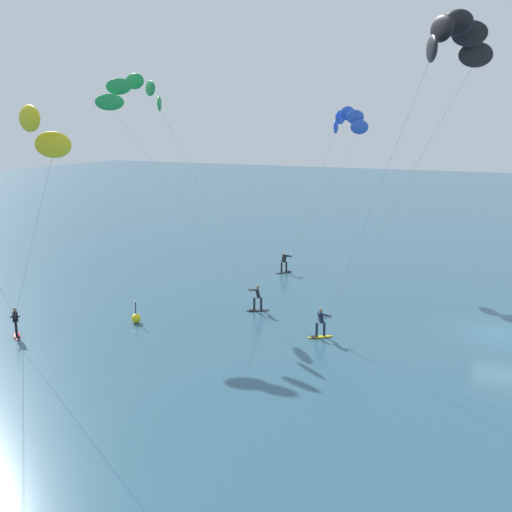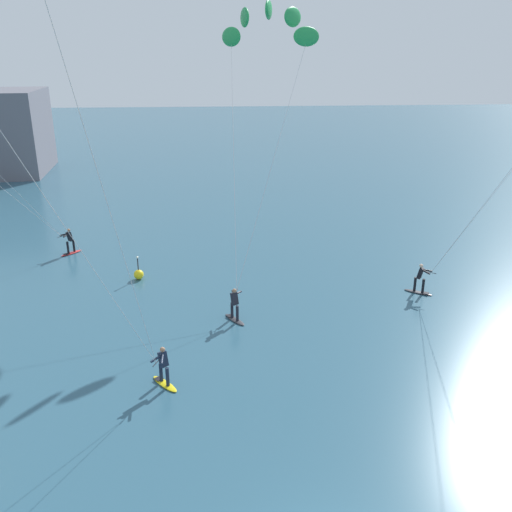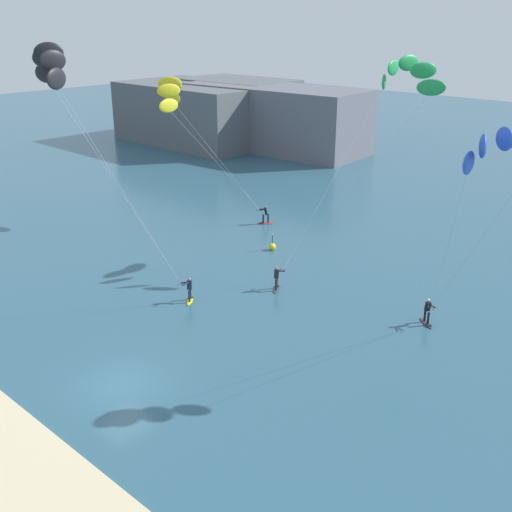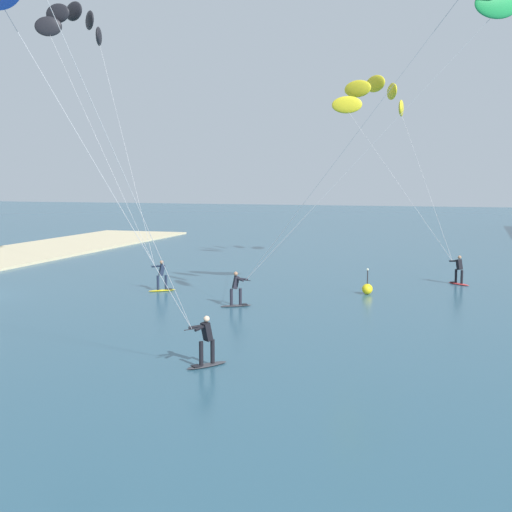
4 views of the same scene
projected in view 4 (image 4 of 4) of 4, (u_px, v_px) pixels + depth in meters
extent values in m
ellipsoid|color=#333338|center=(207.00, 365.00, 21.93)|extent=(1.43, 1.17, 0.08)
cube|color=black|center=(196.00, 366.00, 21.68)|extent=(0.40, 0.40, 0.02)
cylinder|color=black|center=(213.00, 351.00, 22.02)|extent=(0.14, 0.14, 0.78)
cylinder|color=black|center=(201.00, 353.00, 21.75)|extent=(0.14, 0.14, 0.78)
cube|color=black|center=(207.00, 331.00, 21.80)|extent=(0.44, 0.43, 0.63)
sphere|color=beige|center=(207.00, 319.00, 21.76)|extent=(0.20, 0.20, 0.20)
cylinder|color=black|center=(192.00, 329.00, 21.47)|extent=(0.45, 0.36, 0.03)
cylinder|color=black|center=(201.00, 328.00, 21.54)|extent=(0.60, 0.25, 0.15)
cylinder|color=black|center=(198.00, 327.00, 21.72)|extent=(0.38, 0.56, 0.15)
cylinder|color=#B2B2B7|center=(102.00, 176.00, 20.10)|extent=(3.07, 4.42, 9.70)
cylinder|color=#B2B2B7|center=(125.00, 176.00, 18.80)|extent=(5.04, 1.88, 9.70)
ellipsoid|color=yellow|center=(162.00, 290.00, 36.48)|extent=(1.23, 1.39, 0.08)
cube|color=black|center=(169.00, 289.00, 36.63)|extent=(0.40, 0.40, 0.02)
cylinder|color=#192338|center=(158.00, 283.00, 36.35)|extent=(0.14, 0.14, 0.78)
cylinder|color=#192338|center=(166.00, 282.00, 36.51)|extent=(0.14, 0.14, 0.78)
cube|color=#192338|center=(162.00, 270.00, 36.35)|extent=(0.43, 0.44, 0.63)
sphere|color=#9E7051|center=(162.00, 262.00, 36.30)|extent=(0.20, 0.20, 0.20)
cylinder|color=black|center=(155.00, 266.00, 36.68)|extent=(0.24, 0.52, 0.03)
cylinder|color=#192338|center=(157.00, 266.00, 36.42)|extent=(0.09, 0.60, 0.15)
cylinder|color=#192338|center=(160.00, 266.00, 36.59)|extent=(0.48, 0.49, 0.15)
ellipsoid|color=black|center=(99.00, 36.00, 40.64)|extent=(1.53, 0.88, 1.10)
ellipsoid|color=black|center=(90.00, 20.00, 40.05)|extent=(1.30, 1.31, 1.10)
ellipsoid|color=black|center=(74.00, 11.00, 39.16)|extent=(0.87, 1.53, 1.10)
ellipsoid|color=black|center=(58.00, 13.00, 38.35)|extent=(0.33, 1.53, 1.10)
ellipsoid|color=black|center=(48.00, 26.00, 37.95)|extent=(0.88, 1.53, 1.10)
cylinder|color=#B2B2B7|center=(125.00, 148.00, 38.68)|extent=(4.14, 5.46, 13.00)
cylinder|color=#B2B2B7|center=(101.00, 147.00, 37.33)|extent=(0.89, 6.78, 13.00)
ellipsoid|color=#333338|center=(236.00, 306.00, 32.14)|extent=(1.11, 1.46, 0.08)
cube|color=black|center=(244.00, 304.00, 32.24)|extent=(0.39, 0.39, 0.02)
cylinder|color=black|center=(231.00, 297.00, 32.03)|extent=(0.14, 0.14, 0.78)
cylinder|color=black|center=(240.00, 297.00, 32.14)|extent=(0.14, 0.14, 0.78)
cube|color=black|center=(236.00, 282.00, 32.01)|extent=(0.43, 0.43, 0.63)
sphere|color=#9E7051|center=(236.00, 274.00, 31.96)|extent=(0.20, 0.20, 0.20)
cylinder|color=black|center=(246.00, 280.00, 31.71)|extent=(0.16, 0.54, 0.03)
cylinder|color=black|center=(242.00, 279.00, 31.94)|extent=(0.17, 0.61, 0.15)
cylinder|color=black|center=(239.00, 279.00, 31.75)|extent=(0.42, 0.54, 0.15)
ellipsoid|color=#1E9347|center=(496.00, 5.00, 26.94)|extent=(1.28, 1.82, 1.10)
cylinder|color=#B2B2B7|center=(340.00, 156.00, 27.44)|extent=(4.67, 9.64, 11.40)
cylinder|color=#B2B2B7|center=(361.00, 157.00, 29.34)|extent=(0.33, 10.69, 11.40)
ellipsoid|color=red|center=(459.00, 284.00, 38.73)|extent=(1.28, 1.35, 0.08)
cube|color=black|center=(453.00, 282.00, 39.08)|extent=(0.40, 0.40, 0.02)
cylinder|color=black|center=(462.00, 277.00, 38.50)|extent=(0.14, 0.14, 0.78)
cylinder|color=black|center=(456.00, 276.00, 38.87)|extent=(0.14, 0.14, 0.78)
cube|color=black|center=(459.00, 265.00, 38.60)|extent=(0.44, 0.44, 0.63)
sphere|color=#9E7051|center=(460.00, 257.00, 38.56)|extent=(0.20, 0.20, 0.20)
cylinder|color=black|center=(452.00, 261.00, 39.07)|extent=(0.40, 0.42, 0.03)
cylinder|color=black|center=(454.00, 261.00, 38.77)|extent=(0.31, 0.59, 0.15)
cylinder|color=black|center=(457.00, 261.00, 38.88)|extent=(0.59, 0.33, 0.15)
ellipsoid|color=yellow|center=(401.00, 108.00, 45.50)|extent=(1.97, 0.35, 1.10)
ellipsoid|color=yellow|center=(392.00, 91.00, 44.98)|extent=(1.93, 1.07, 1.10)
ellipsoid|color=yellow|center=(375.00, 84.00, 44.25)|extent=(1.60, 1.63, 1.10)
ellipsoid|color=yellow|center=(358.00, 89.00, 43.62)|extent=(1.02, 1.95, 1.10)
ellipsoid|color=yellow|center=(347.00, 105.00, 43.34)|extent=(0.35, 1.97, 1.10)
cylinder|color=#B2B2B7|center=(425.00, 181.00, 42.30)|extent=(6.80, 3.76, 9.18)
cylinder|color=#B2B2B7|center=(397.00, 181.00, 41.22)|extent=(3.56, 6.91, 9.18)
sphere|color=yellow|center=(367.00, 289.00, 35.46)|extent=(0.56, 0.56, 0.56)
cylinder|color=#262628|center=(368.00, 277.00, 35.39)|extent=(0.06, 0.06, 0.70)
sphere|color=#F2F2CC|center=(368.00, 269.00, 35.34)|extent=(0.12, 0.12, 0.12)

